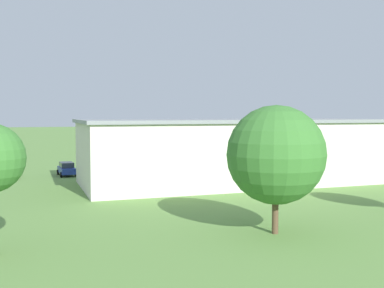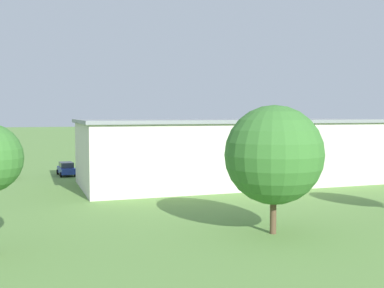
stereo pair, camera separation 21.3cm
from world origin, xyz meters
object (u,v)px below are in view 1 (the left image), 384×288
at_px(tree_behind_hangar_left, 276,155).
at_px(person_beside_truck, 111,165).
at_px(hangar, 234,151).
at_px(biplane, 181,135).
at_px(car_blue, 67,169).
at_px(truck_delivery_white, 294,154).
at_px(person_near_hangar_door, 261,158).
at_px(car_grey, 5,172).

bearing_deg(tree_behind_hangar_left, person_beside_truck, -81.89).
xyz_separation_m(hangar, tree_behind_hangar_left, (6.24, 21.64, 1.51)).
height_order(biplane, car_blue, biplane).
height_order(car_blue, truck_delivery_white, truck_delivery_white).
relative_size(biplane, truck_delivery_white, 1.22).
bearing_deg(person_near_hangar_door, car_grey, 10.87).
relative_size(hangar, car_grey, 8.06).
distance_m(truck_delivery_white, tree_behind_hangar_left, 42.84).
relative_size(truck_delivery_white, person_near_hangar_door, 3.96).
xyz_separation_m(car_grey, tree_behind_hangar_left, (-18.09, 32.53, 4.21)).
bearing_deg(person_beside_truck, car_grey, 17.44).
relative_size(car_grey, person_beside_truck, 2.53).
xyz_separation_m(truck_delivery_white, person_beside_truck, (27.38, -0.08, -0.75)).
xyz_separation_m(car_grey, person_near_hangar_door, (-36.36, -6.98, 0.06)).
xyz_separation_m(person_beside_truck, tree_behind_hangar_left, (-5.21, 36.58, 4.18)).
height_order(car_blue, car_grey, car_blue).
relative_size(biplane, person_near_hangar_door, 4.83).
distance_m(hangar, car_grey, 26.80).
distance_m(person_beside_truck, person_near_hangar_door, 23.66).
bearing_deg(car_grey, person_near_hangar_door, -169.13).
distance_m(hangar, person_near_hangar_door, 21.71).
bearing_deg(truck_delivery_white, hangar, 43.02).
relative_size(truck_delivery_white, tree_behind_hangar_left, 0.84).
relative_size(biplane, car_grey, 2.00).
relative_size(biplane, tree_behind_hangar_left, 1.03).
bearing_deg(car_grey, hangar, 155.88).
bearing_deg(tree_behind_hangar_left, car_grey, -60.92).
height_order(car_grey, person_near_hangar_door, person_near_hangar_door).
xyz_separation_m(hangar, car_blue, (17.30, -11.74, -2.66)).
height_order(biplane, truck_delivery_white, biplane).
distance_m(car_grey, truck_delivery_white, 40.46).
xyz_separation_m(car_blue, car_grey, (7.04, 0.85, -0.04)).
relative_size(car_grey, truck_delivery_white, 0.61).
bearing_deg(car_grey, biplane, -136.84).
xyz_separation_m(person_beside_truck, person_near_hangar_door, (-23.48, -2.94, 0.04)).
bearing_deg(car_blue, tree_behind_hangar_left, 108.32).
xyz_separation_m(car_blue, person_near_hangar_door, (-29.32, -6.14, 0.02)).
relative_size(hangar, person_beside_truck, 20.34).
bearing_deg(biplane, hangar, 82.28).
relative_size(car_blue, truck_delivery_white, 0.63).
bearing_deg(person_beside_truck, hangar, 127.48).
bearing_deg(tree_behind_hangar_left, person_near_hangar_door, -114.81).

